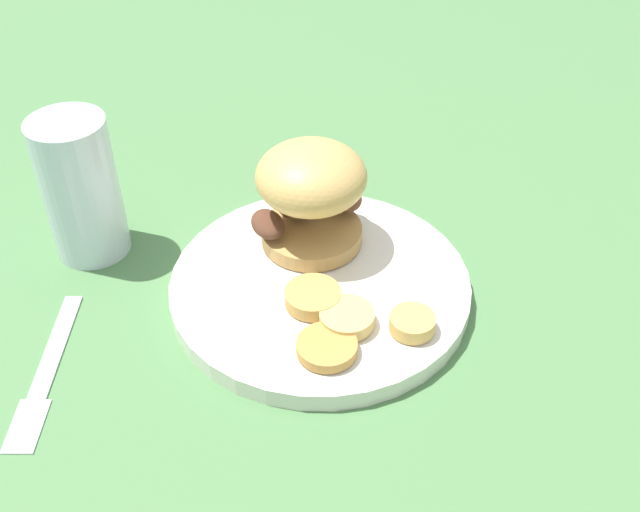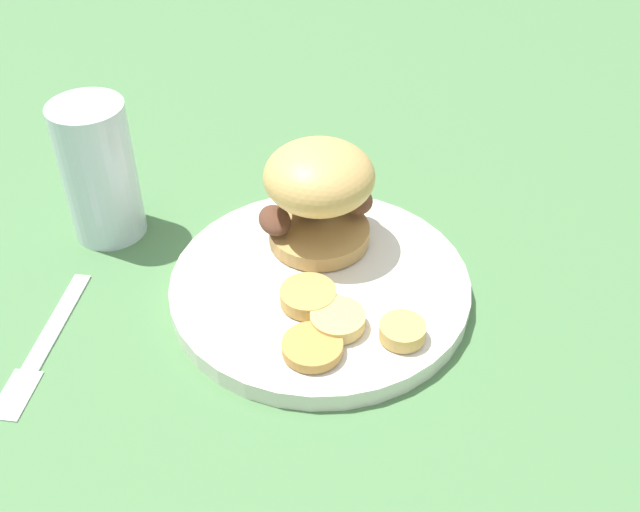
# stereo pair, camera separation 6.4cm
# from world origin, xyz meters

# --- Properties ---
(ground_plane) EXTENTS (4.00, 4.00, 0.00)m
(ground_plane) POSITION_xyz_m (0.00, 0.00, 0.00)
(ground_plane) COLOR #4C7A47
(dinner_plate) EXTENTS (0.26, 0.26, 0.02)m
(dinner_plate) POSITION_xyz_m (0.00, 0.00, 0.01)
(dinner_plate) COLOR white
(dinner_plate) RESTS_ON ground_plane
(sandwich) EXTENTS (0.12, 0.11, 0.10)m
(sandwich) POSITION_xyz_m (-0.05, 0.02, 0.07)
(sandwich) COLOR tan
(sandwich) RESTS_ON dinner_plate
(potato_round_0) EXTENTS (0.05, 0.05, 0.01)m
(potato_round_0) POSITION_xyz_m (0.06, -0.01, 0.03)
(potato_round_0) COLOR #DBB766
(potato_round_0) RESTS_ON dinner_plate
(potato_round_1) EXTENTS (0.05, 0.05, 0.01)m
(potato_round_1) POSITION_xyz_m (0.08, -0.03, 0.02)
(potato_round_1) COLOR #BC8942
(potato_round_1) RESTS_ON dinner_plate
(potato_round_2) EXTENTS (0.05, 0.05, 0.01)m
(potato_round_2) POSITION_xyz_m (0.03, -0.02, 0.03)
(potato_round_2) COLOR tan
(potato_round_2) RESTS_ON dinner_plate
(potato_round_3) EXTENTS (0.04, 0.04, 0.01)m
(potato_round_3) POSITION_xyz_m (0.09, 0.04, 0.03)
(potato_round_3) COLOR tan
(potato_round_3) RESTS_ON dinner_plate
(fork) EXTENTS (0.16, 0.09, 0.00)m
(fork) POSITION_xyz_m (-0.02, -0.24, 0.00)
(fork) COLOR silver
(fork) RESTS_ON ground_plane
(drinking_glass) EXTENTS (0.07, 0.07, 0.14)m
(drinking_glass) POSITION_xyz_m (-0.16, -0.16, 0.07)
(drinking_glass) COLOR silver
(drinking_glass) RESTS_ON ground_plane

